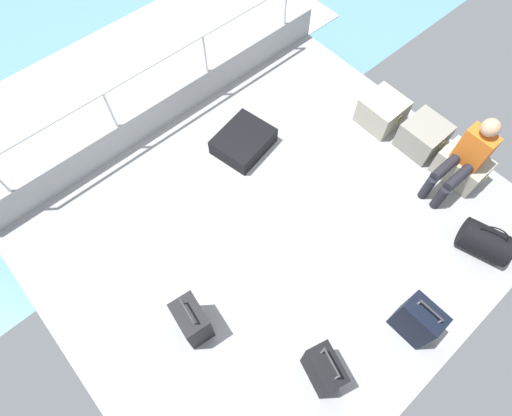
% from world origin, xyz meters
% --- Properties ---
extents(ground_plane, '(4.40, 5.20, 0.06)m').
position_xyz_m(ground_plane, '(0.00, 0.00, -0.03)').
color(ground_plane, '#939699').
extents(gunwale_port, '(0.06, 5.20, 0.45)m').
position_xyz_m(gunwale_port, '(-2.17, 0.00, 0.23)').
color(gunwale_port, '#939699').
rests_on(gunwale_port, ground_plane).
extents(railing_port, '(0.04, 4.20, 1.02)m').
position_xyz_m(railing_port, '(-2.17, 0.00, 0.78)').
color(railing_port, silver).
rests_on(railing_port, ground_plane).
extents(sea_wake, '(12.00, 12.00, 0.01)m').
position_xyz_m(sea_wake, '(-3.60, 0.00, -0.34)').
color(sea_wake, '#598C9E').
rests_on(sea_wake, ground_plane).
extents(cargo_crate_0, '(0.53, 0.50, 0.39)m').
position_xyz_m(cargo_crate_0, '(-0.30, 2.11, 0.19)').
color(cargo_crate_0, '#9E9989').
rests_on(cargo_crate_0, ground_plane).
extents(cargo_crate_1, '(0.53, 0.50, 0.39)m').
position_xyz_m(cargo_crate_1, '(0.31, 2.19, 0.20)').
color(cargo_crate_1, gray).
rests_on(cargo_crate_1, ground_plane).
extents(cargo_crate_2, '(0.60, 0.40, 0.38)m').
position_xyz_m(cargo_crate_2, '(0.91, 2.17, 0.19)').
color(cargo_crate_2, '#9E9989').
rests_on(cargo_crate_2, ground_plane).
extents(passenger_seated, '(0.34, 0.66, 1.08)m').
position_xyz_m(passenger_seated, '(0.91, 1.99, 0.56)').
color(passenger_seated, orange).
rests_on(passenger_seated, ground_plane).
extents(suitcase_0, '(0.71, 0.80, 0.23)m').
position_xyz_m(suitcase_0, '(-1.18, 0.46, 0.11)').
color(suitcase_0, black).
rests_on(suitcase_0, ground_plane).
extents(suitcase_1, '(0.39, 0.26, 0.70)m').
position_xyz_m(suitcase_1, '(1.72, 0.23, 0.30)').
color(suitcase_1, black).
rests_on(suitcase_1, ground_plane).
extents(suitcase_3, '(0.41, 0.31, 0.70)m').
position_xyz_m(suitcase_3, '(0.25, -1.43, 0.28)').
color(suitcase_3, black).
rests_on(suitcase_3, ground_plane).
extents(suitcase_4, '(0.44, 0.32, 0.80)m').
position_xyz_m(suitcase_4, '(1.43, -0.79, 0.30)').
color(suitcase_4, black).
rests_on(suitcase_4, ground_plane).
extents(duffel_bag, '(0.62, 0.49, 0.50)m').
position_xyz_m(duffel_bag, '(1.68, 1.56, 0.17)').
color(duffel_bag, black).
rests_on(duffel_bag, ground_plane).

